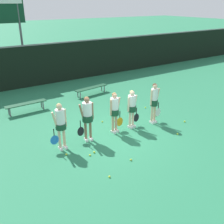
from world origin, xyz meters
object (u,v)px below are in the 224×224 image
Objects in this scene: player_2 at (115,110)px; player_4 at (154,100)px; tennis_ball_9 at (109,177)px; tennis_ball_7 at (90,155)px; player_0 at (60,123)px; tennis_ball_11 at (155,116)px; bench_far at (91,88)px; player_1 at (87,115)px; tennis_ball_8 at (178,134)px; tennis_ball_2 at (152,111)px; tennis_ball_0 at (145,108)px; bench_courtside at (26,104)px; tennis_ball_6 at (114,120)px; player_3 at (132,106)px; tennis_ball_10 at (66,154)px; tennis_ball_5 at (185,121)px; tennis_ball_3 at (131,160)px; tennis_ball_4 at (102,122)px; tennis_ball_1 at (94,152)px.

player_2 is 0.95× the size of player_4.
player_2 is 3.18m from tennis_ball_9.
player_0 is at bearing 121.44° from tennis_ball_7.
tennis_ball_11 is at bearing 17.11° from tennis_ball_7.
bench_far is 32.48× the size of tennis_ball_9.
player_1 is 27.04× the size of tennis_ball_7.
player_1 is 3.73m from tennis_ball_8.
bench_far is at bearing 102.14° from tennis_ball_11.
tennis_ball_0 is at bearing 86.04° from tennis_ball_2.
player_1 reaches higher than bench_courtside.
player_4 reaches higher than player_0.
player_2 is 2.65m from tennis_ball_11.
player_1 reaches higher than tennis_ball_2.
tennis_ball_6 is at bearing -111.83° from bench_far.
tennis_ball_8 is (1.14, -1.57, -0.93)m from player_3.
tennis_ball_6 reaches higher than tennis_ball_10.
tennis_ball_5 is 1.36m from tennis_ball_11.
player_4 is 4.49m from tennis_ball_9.
player_1 reaches higher than tennis_ball_7.
player_1 is at bearing -161.78° from tennis_ball_0.
bench_far is 3.89m from tennis_ball_6.
player_3 is 2.72m from tennis_ball_3.
tennis_ball_3 is (-2.64, -1.88, -1.02)m from player_4.
tennis_ball_9 is at bearing -73.01° from tennis_ball_10.
player_2 reaches higher than tennis_ball_4.
bench_courtside is 4.20m from player_0.
tennis_ball_4 is 3.66m from tennis_ball_5.
tennis_ball_1 is at bearing -168.16° from player_4.
player_3 is 1.34m from tennis_ball_6.
tennis_ball_9 is at bearing -118.21° from tennis_ball_4.
player_0 is 5.19m from tennis_ball_2.
bench_courtside is 4.30m from player_1.
tennis_ball_11 is at bearing -2.06° from player_2.
tennis_ball_2 is 0.55m from tennis_ball_11.
tennis_ball_2 is at bearing -7.02° from tennis_ball_4.
tennis_ball_2 is (5.10, -3.35, -0.36)m from bench_courtside.
tennis_ball_2 is at bearing 104.03° from tennis_ball_5.
player_1 is (1.16, -4.09, 0.66)m from bench_courtside.
tennis_ball_4 and tennis_ball_9 have the same top height.
tennis_ball_0 is (1.91, 1.34, -0.93)m from player_3.
player_4 reaches higher than bench_far.
player_1 is at bearing 0.64° from player_0.
tennis_ball_6 is 1.12× the size of tennis_ball_10.
tennis_ball_1 is at bearing -125.89° from bench_far.
tennis_ball_3 is at bearing -145.50° from player_4.
bench_courtside is at bearing 88.59° from player_0.
player_1 is (-2.74, -4.65, 0.68)m from bench_far.
bench_courtside is 30.05× the size of tennis_ball_7.
tennis_ball_1 is at bearing -96.48° from player_1.
tennis_ball_9 is (-1.88, -3.50, -0.00)m from tennis_ball_4.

